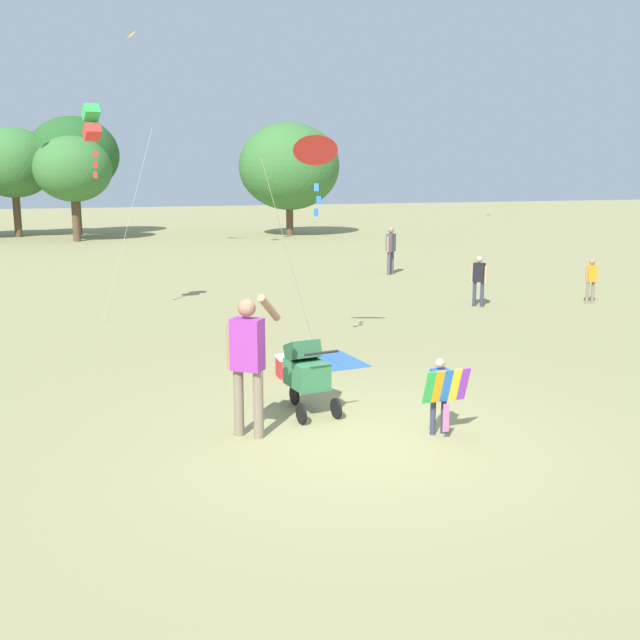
{
  "coord_description": "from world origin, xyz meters",
  "views": [
    {
      "loc": [
        -3.11,
        -8.27,
        3.32
      ],
      "look_at": [
        -0.09,
        1.19,
        1.3
      ],
      "focal_mm": 41.85,
      "sensor_mm": 36.0,
      "label": 1
    }
  ],
  "objects_px": {
    "person_red_shirt": "(391,247)",
    "kite_adult_black": "(315,152)",
    "child_with_butterfly_kite": "(441,389)",
    "person_adult_flyer": "(248,354)",
    "kite_orange_delta": "(92,123)",
    "person_kid_running": "(479,277)",
    "stroller": "(306,370)",
    "person_couple_left": "(591,277)",
    "picnic_blanket": "(326,362)",
    "cooler_box": "(291,366)"
  },
  "relations": [
    {
      "from": "person_adult_flyer",
      "to": "cooler_box",
      "type": "height_order",
      "value": "person_adult_flyer"
    },
    {
      "from": "child_with_butterfly_kite",
      "to": "stroller",
      "type": "relative_size",
      "value": 0.89
    },
    {
      "from": "stroller",
      "to": "kite_adult_black",
      "type": "bearing_deg",
      "value": 70.52
    },
    {
      "from": "child_with_butterfly_kite",
      "to": "kite_orange_delta",
      "type": "distance_m",
      "value": 10.25
    },
    {
      "from": "person_adult_flyer",
      "to": "picnic_blanket",
      "type": "height_order",
      "value": "person_adult_flyer"
    },
    {
      "from": "person_red_shirt",
      "to": "person_couple_left",
      "type": "xyz_separation_m",
      "value": [
        2.7,
        -6.39,
        -0.23
      ]
    },
    {
      "from": "child_with_butterfly_kite",
      "to": "picnic_blanket",
      "type": "xyz_separation_m",
      "value": [
        -0.24,
        3.89,
        -0.59
      ]
    },
    {
      "from": "person_red_shirt",
      "to": "person_adult_flyer",
      "type": "bearing_deg",
      "value": -119.77
    },
    {
      "from": "child_with_butterfly_kite",
      "to": "cooler_box",
      "type": "height_order",
      "value": "child_with_butterfly_kite"
    },
    {
      "from": "cooler_box",
      "to": "kite_orange_delta",
      "type": "bearing_deg",
      "value": 116.46
    },
    {
      "from": "child_with_butterfly_kite",
      "to": "person_adult_flyer",
      "type": "relative_size",
      "value": 0.54
    },
    {
      "from": "stroller",
      "to": "person_couple_left",
      "type": "relative_size",
      "value": 0.98
    },
    {
      "from": "kite_adult_black",
      "to": "kite_orange_delta",
      "type": "distance_m",
      "value": 5.55
    },
    {
      "from": "stroller",
      "to": "picnic_blanket",
      "type": "xyz_separation_m",
      "value": [
        1.11,
        2.53,
        -0.6
      ]
    },
    {
      "from": "person_couple_left",
      "to": "picnic_blanket",
      "type": "height_order",
      "value": "person_couple_left"
    },
    {
      "from": "child_with_butterfly_kite",
      "to": "person_red_shirt",
      "type": "distance_m",
      "value": 14.69
    },
    {
      "from": "stroller",
      "to": "person_kid_running",
      "type": "distance_m",
      "value": 9.08
    },
    {
      "from": "person_red_shirt",
      "to": "person_couple_left",
      "type": "height_order",
      "value": "person_red_shirt"
    },
    {
      "from": "person_adult_flyer",
      "to": "kite_orange_delta",
      "type": "relative_size",
      "value": 0.4
    },
    {
      "from": "child_with_butterfly_kite",
      "to": "kite_adult_black",
      "type": "bearing_deg",
      "value": 92.5
    },
    {
      "from": "person_adult_flyer",
      "to": "kite_adult_black",
      "type": "xyz_separation_m",
      "value": [
        2.11,
        3.95,
        2.55
      ]
    },
    {
      "from": "picnic_blanket",
      "to": "kite_orange_delta",
      "type": "bearing_deg",
      "value": 126.39
    },
    {
      "from": "person_adult_flyer",
      "to": "picnic_blanket",
      "type": "distance_m",
      "value": 3.96
    },
    {
      "from": "child_with_butterfly_kite",
      "to": "person_couple_left",
      "type": "relative_size",
      "value": 0.88
    },
    {
      "from": "person_red_shirt",
      "to": "kite_adult_black",
      "type": "bearing_deg",
      "value": -120.47
    },
    {
      "from": "kite_adult_black",
      "to": "person_kid_running",
      "type": "xyz_separation_m",
      "value": [
        5.19,
        3.23,
        -2.87
      ]
    },
    {
      "from": "stroller",
      "to": "person_kid_running",
      "type": "xyz_separation_m",
      "value": [
        6.34,
        6.49,
        0.13
      ]
    },
    {
      "from": "person_adult_flyer",
      "to": "person_kid_running",
      "type": "distance_m",
      "value": 10.24
    },
    {
      "from": "child_with_butterfly_kite",
      "to": "stroller",
      "type": "bearing_deg",
      "value": 134.86
    },
    {
      "from": "stroller",
      "to": "picnic_blanket",
      "type": "relative_size",
      "value": 0.9
    },
    {
      "from": "person_couple_left",
      "to": "picnic_blanket",
      "type": "xyz_separation_m",
      "value": [
        -8.1,
        -3.46,
        -0.66
      ]
    },
    {
      "from": "person_adult_flyer",
      "to": "picnic_blanket",
      "type": "relative_size",
      "value": 1.49
    },
    {
      "from": "person_adult_flyer",
      "to": "child_with_butterfly_kite",
      "type": "bearing_deg",
      "value": -16.47
    },
    {
      "from": "kite_adult_black",
      "to": "cooler_box",
      "type": "bearing_deg",
      "value": -121.13
    },
    {
      "from": "person_red_shirt",
      "to": "picnic_blanket",
      "type": "distance_m",
      "value": 11.27
    },
    {
      "from": "cooler_box",
      "to": "person_adult_flyer",
      "type": "bearing_deg",
      "value": -116.32
    },
    {
      "from": "kite_orange_delta",
      "to": "person_couple_left",
      "type": "height_order",
      "value": "kite_orange_delta"
    },
    {
      "from": "person_red_shirt",
      "to": "cooler_box",
      "type": "relative_size",
      "value": 3.37
    },
    {
      "from": "child_with_butterfly_kite",
      "to": "person_kid_running",
      "type": "relative_size",
      "value": 0.79
    },
    {
      "from": "stroller",
      "to": "kite_orange_delta",
      "type": "distance_m",
      "value": 8.62
    },
    {
      "from": "child_with_butterfly_kite",
      "to": "person_adult_flyer",
      "type": "xyz_separation_m",
      "value": [
        -2.31,
        0.68,
        0.47
      ]
    },
    {
      "from": "person_red_shirt",
      "to": "picnic_blanket",
      "type": "relative_size",
      "value": 1.22
    },
    {
      "from": "person_adult_flyer",
      "to": "cooler_box",
      "type": "xyz_separation_m",
      "value": [
        1.25,
        2.52,
        -0.89
      ]
    },
    {
      "from": "stroller",
      "to": "person_couple_left",
      "type": "xyz_separation_m",
      "value": [
        9.21,
        5.99,
        0.06
      ]
    },
    {
      "from": "kite_orange_delta",
      "to": "person_kid_running",
      "type": "relative_size",
      "value": 3.73
    },
    {
      "from": "picnic_blanket",
      "to": "cooler_box",
      "type": "bearing_deg",
      "value": -139.93
    },
    {
      "from": "child_with_butterfly_kite",
      "to": "kite_adult_black",
      "type": "relative_size",
      "value": 0.23
    },
    {
      "from": "picnic_blanket",
      "to": "cooler_box",
      "type": "relative_size",
      "value": 2.76
    },
    {
      "from": "stroller",
      "to": "picnic_blanket",
      "type": "distance_m",
      "value": 2.83
    },
    {
      "from": "stroller",
      "to": "person_red_shirt",
      "type": "relative_size",
      "value": 0.73
    }
  ]
}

